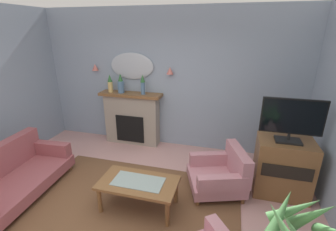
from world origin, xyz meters
name	(u,v)px	position (x,y,z in m)	size (l,w,h in m)	color
floor	(119,224)	(0.00, 0.00, -0.05)	(6.46, 5.94, 0.10)	#C6938E
wall_back	(168,80)	(0.00, 2.52, 1.44)	(6.46, 0.10, 2.88)	#8C9EB2
patterned_rug	(125,211)	(0.00, 0.20, 0.01)	(3.20, 2.40, 0.01)	brown
fireplace	(132,119)	(-0.77, 2.30, 0.57)	(1.36, 0.36, 1.16)	gray
mantel_vase_centre	(110,83)	(-1.22, 2.27, 1.35)	(0.10, 0.10, 0.39)	tan
mantel_vase_left	(121,85)	(-0.97, 2.27, 1.34)	(0.14, 0.14, 0.41)	#4C7093
mantel_vase_right	(143,84)	(-0.47, 2.27, 1.38)	(0.10, 0.10, 0.42)	#4C7093
wall_mirror	(132,66)	(-0.77, 2.44, 1.71)	(0.96, 0.06, 0.56)	#B2BCC6
wall_sconce_left	(95,67)	(-1.62, 2.39, 1.66)	(0.14, 0.14, 0.14)	#D17066
wall_sconce_right	(170,71)	(0.08, 2.39, 1.66)	(0.14, 0.14, 0.14)	#D17066
coffee_table	(138,185)	(0.17, 0.34, 0.38)	(1.10, 0.60, 0.45)	brown
floral_couch	(12,176)	(-1.84, 0.12, 0.32)	(0.97, 1.77, 0.76)	#934C51
armchair_beside_couch	(222,173)	(1.28, 1.07, 0.31)	(1.04, 1.03, 0.71)	#B77A84
tv_cabinet	(282,167)	(2.18, 1.25, 0.45)	(0.80, 0.57, 0.90)	brown
tv_flatscreen	(292,119)	(2.18, 1.23, 1.25)	(0.84, 0.24, 0.65)	black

